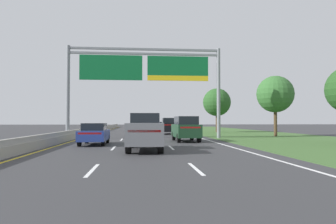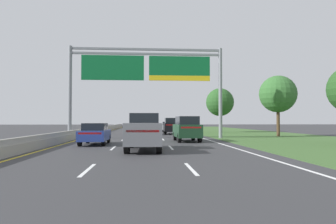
{
  "view_description": "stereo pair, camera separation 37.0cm",
  "coord_description": "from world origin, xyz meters",
  "px_view_note": "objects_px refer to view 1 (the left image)",
  "views": [
    {
      "loc": [
        -0.18,
        -0.93,
        1.75
      ],
      "look_at": [
        1.75,
        20.66,
        2.35
      ],
      "focal_mm": 33.83,
      "sensor_mm": 36.0,
      "label": 1
    },
    {
      "loc": [
        0.18,
        -0.96,
        1.75
      ],
      "look_at": [
        1.75,
        20.66,
        2.35
      ],
      "focal_mm": 33.83,
      "sensor_mm": 36.0,
      "label": 2
    }
  ],
  "objects_px": {
    "pickup_truck_grey": "(145,132)",
    "car_black_right_lane_suv": "(169,126)",
    "car_darkgreen_right_lane_suv": "(186,128)",
    "car_white_centre_lane_sedan": "(142,128)",
    "car_silver_right_lane_sedan": "(164,126)",
    "car_blue_left_lane_sedan": "(95,133)",
    "overhead_sign_gantry": "(145,73)",
    "roadside_tree_far": "(217,102)",
    "roadside_tree_mid": "(275,94)"
  },
  "relations": [
    {
      "from": "pickup_truck_grey",
      "to": "car_black_right_lane_suv",
      "type": "bearing_deg",
      "value": -7.29
    },
    {
      "from": "pickup_truck_grey",
      "to": "car_black_right_lane_suv",
      "type": "relative_size",
      "value": 1.15
    },
    {
      "from": "car_darkgreen_right_lane_suv",
      "to": "car_white_centre_lane_sedan",
      "type": "distance_m",
      "value": 13.22
    },
    {
      "from": "car_darkgreen_right_lane_suv",
      "to": "car_silver_right_lane_sedan",
      "type": "relative_size",
      "value": 1.07
    },
    {
      "from": "car_blue_left_lane_sedan",
      "to": "car_silver_right_lane_sedan",
      "type": "bearing_deg",
      "value": -14.71
    },
    {
      "from": "pickup_truck_grey",
      "to": "overhead_sign_gantry",
      "type": "bearing_deg",
      "value": 0.56
    },
    {
      "from": "car_white_centre_lane_sedan",
      "to": "roadside_tree_far",
      "type": "distance_m",
      "value": 14.21
    },
    {
      "from": "overhead_sign_gantry",
      "to": "car_darkgreen_right_lane_suv",
      "type": "xyz_separation_m",
      "value": [
        3.4,
        -4.24,
        -5.33
      ]
    },
    {
      "from": "car_darkgreen_right_lane_suv",
      "to": "overhead_sign_gantry",
      "type": "bearing_deg",
      "value": 37.72
    },
    {
      "from": "car_blue_left_lane_sedan",
      "to": "car_silver_right_lane_sedan",
      "type": "xyz_separation_m",
      "value": [
        7.25,
        27.37,
        0.0
      ]
    },
    {
      "from": "roadside_tree_far",
      "to": "car_silver_right_lane_sedan",
      "type": "bearing_deg",
      "value": 153.63
    },
    {
      "from": "roadside_tree_mid",
      "to": "car_silver_right_lane_sedan",
      "type": "bearing_deg",
      "value": 124.05
    },
    {
      "from": "car_darkgreen_right_lane_suv",
      "to": "roadside_tree_mid",
      "type": "height_order",
      "value": "roadside_tree_mid"
    },
    {
      "from": "pickup_truck_grey",
      "to": "roadside_tree_far",
      "type": "relative_size",
      "value": 0.82
    },
    {
      "from": "car_darkgreen_right_lane_suv",
      "to": "car_blue_left_lane_sedan",
      "type": "bearing_deg",
      "value": 112.7
    },
    {
      "from": "car_black_right_lane_suv",
      "to": "car_silver_right_lane_sedan",
      "type": "relative_size",
      "value": 1.06
    },
    {
      "from": "car_blue_left_lane_sedan",
      "to": "roadside_tree_mid",
      "type": "distance_m",
      "value": 21.73
    },
    {
      "from": "overhead_sign_gantry",
      "to": "car_silver_right_lane_sedan",
      "type": "height_order",
      "value": "overhead_sign_gantry"
    },
    {
      "from": "car_darkgreen_right_lane_suv",
      "to": "car_white_centre_lane_sedan",
      "type": "relative_size",
      "value": 1.07
    },
    {
      "from": "car_white_centre_lane_sedan",
      "to": "car_silver_right_lane_sedan",
      "type": "relative_size",
      "value": 0.99
    },
    {
      "from": "car_blue_left_lane_sedan",
      "to": "roadside_tree_far",
      "type": "height_order",
      "value": "roadside_tree_far"
    },
    {
      "from": "car_silver_right_lane_sedan",
      "to": "car_white_centre_lane_sedan",
      "type": "bearing_deg",
      "value": 163.6
    },
    {
      "from": "car_white_centre_lane_sedan",
      "to": "car_blue_left_lane_sedan",
      "type": "bearing_deg",
      "value": 167.06
    },
    {
      "from": "overhead_sign_gantry",
      "to": "car_darkgreen_right_lane_suv",
      "type": "distance_m",
      "value": 7.61
    },
    {
      "from": "pickup_truck_grey",
      "to": "car_blue_left_lane_sedan",
      "type": "relative_size",
      "value": 1.24
    },
    {
      "from": "pickup_truck_grey",
      "to": "car_silver_right_lane_sedan",
      "type": "relative_size",
      "value": 1.23
    },
    {
      "from": "pickup_truck_grey",
      "to": "car_silver_right_lane_sedan",
      "type": "bearing_deg",
      "value": -5.09
    },
    {
      "from": "pickup_truck_grey",
      "to": "car_black_right_lane_suv",
      "type": "distance_m",
      "value": 23.06
    },
    {
      "from": "car_blue_left_lane_sedan",
      "to": "car_silver_right_lane_sedan",
      "type": "distance_m",
      "value": 28.31
    },
    {
      "from": "car_darkgreen_right_lane_suv",
      "to": "car_blue_left_lane_sedan",
      "type": "distance_m",
      "value": 7.84
    },
    {
      "from": "car_silver_right_lane_sedan",
      "to": "roadside_tree_mid",
      "type": "height_order",
      "value": "roadside_tree_mid"
    },
    {
      "from": "overhead_sign_gantry",
      "to": "roadside_tree_mid",
      "type": "xyz_separation_m",
      "value": [
        14.68,
        3.41,
        -1.72
      ]
    },
    {
      "from": "pickup_truck_grey",
      "to": "car_silver_right_lane_sedan",
      "type": "xyz_separation_m",
      "value": [
        3.66,
        32.07,
        -0.26
      ]
    },
    {
      "from": "car_silver_right_lane_sedan",
      "to": "roadside_tree_far",
      "type": "distance_m",
      "value": 9.34
    },
    {
      "from": "car_black_right_lane_suv",
      "to": "car_darkgreen_right_lane_suv",
      "type": "bearing_deg",
      "value": -178.74
    },
    {
      "from": "roadside_tree_mid",
      "to": "overhead_sign_gantry",
      "type": "bearing_deg",
      "value": -166.94
    },
    {
      "from": "car_darkgreen_right_lane_suv",
      "to": "car_white_centre_lane_sedan",
      "type": "height_order",
      "value": "car_darkgreen_right_lane_suv"
    },
    {
      "from": "car_darkgreen_right_lane_suv",
      "to": "pickup_truck_grey",
      "type": "bearing_deg",
      "value": 154.46
    },
    {
      "from": "pickup_truck_grey",
      "to": "car_darkgreen_right_lane_suv",
      "type": "bearing_deg",
      "value": -23.09
    },
    {
      "from": "pickup_truck_grey",
      "to": "car_black_right_lane_suv",
      "type": "xyz_separation_m",
      "value": [
        3.49,
        22.79,
        0.02
      ]
    },
    {
      "from": "overhead_sign_gantry",
      "to": "pickup_truck_grey",
      "type": "xyz_separation_m",
      "value": [
        -0.18,
        -12.09,
        -5.36
      ]
    },
    {
      "from": "roadside_tree_far",
      "to": "car_white_centre_lane_sedan",
      "type": "bearing_deg",
      "value": -145.87
    },
    {
      "from": "overhead_sign_gantry",
      "to": "pickup_truck_grey",
      "type": "distance_m",
      "value": 13.23
    },
    {
      "from": "car_white_centre_lane_sedan",
      "to": "car_silver_right_lane_sedan",
      "type": "bearing_deg",
      "value": -18.0
    },
    {
      "from": "car_silver_right_lane_sedan",
      "to": "roadside_tree_mid",
      "type": "xyz_separation_m",
      "value": [
        11.2,
        -16.57,
        3.9
      ]
    },
    {
      "from": "pickup_truck_grey",
      "to": "car_darkgreen_right_lane_suv",
      "type": "height_order",
      "value": "pickup_truck_grey"
    },
    {
      "from": "pickup_truck_grey",
      "to": "roadside_tree_far",
      "type": "height_order",
      "value": "roadside_tree_far"
    },
    {
      "from": "car_white_centre_lane_sedan",
      "to": "car_silver_right_lane_sedan",
      "type": "height_order",
      "value": "same"
    },
    {
      "from": "car_darkgreen_right_lane_suv",
      "to": "roadside_tree_far",
      "type": "relative_size",
      "value": 0.71
    },
    {
      "from": "pickup_truck_grey",
      "to": "car_black_right_lane_suv",
      "type": "height_order",
      "value": "pickup_truck_grey"
    }
  ]
}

